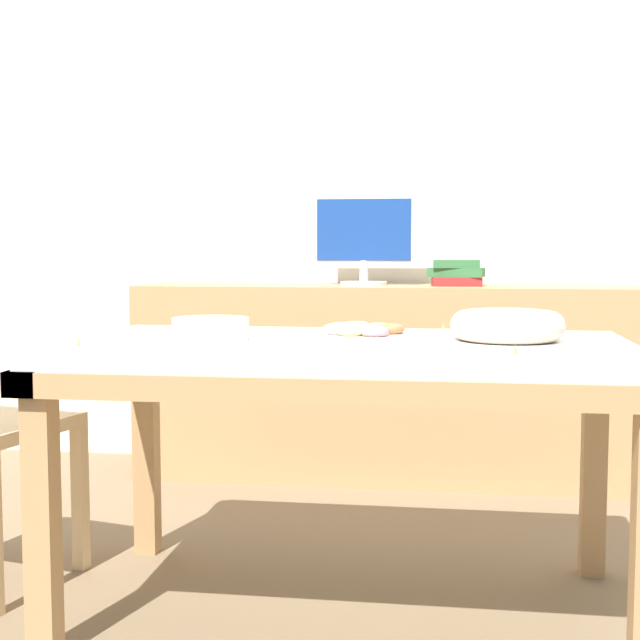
# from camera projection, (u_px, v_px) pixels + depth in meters

# --- Properties ---
(ground_plane) EXTENTS (12.00, 12.00, 0.00)m
(ground_plane) POSITION_uv_depth(u_px,v_px,m) (348.00, 610.00, 2.44)
(ground_plane) COLOR #7A664C
(wall_back) EXTENTS (8.00, 0.10, 2.60)m
(wall_back) POSITION_uv_depth(u_px,v_px,m) (392.00, 179.00, 4.05)
(wall_back) COLOR silver
(wall_back) RESTS_ON ground
(dining_table) EXTENTS (1.53, 0.88, 0.74)m
(dining_table) POSITION_uv_depth(u_px,v_px,m) (349.00, 377.00, 2.39)
(dining_table) COLOR silver
(dining_table) RESTS_ON ground
(sideboard) EXTENTS (2.13, 0.44, 0.83)m
(sideboard) POSITION_uv_depth(u_px,v_px,m) (386.00, 382.00, 3.82)
(sideboard) COLOR tan
(sideboard) RESTS_ON ground
(computer_monitor) EXTENTS (0.42, 0.20, 0.38)m
(computer_monitor) POSITION_uv_depth(u_px,v_px,m) (364.00, 241.00, 3.79)
(computer_monitor) COLOR silver
(computer_monitor) RESTS_ON sideboard
(book_stack) EXTENTS (0.24, 0.17, 0.11)m
(book_stack) POSITION_uv_depth(u_px,v_px,m) (456.00, 273.00, 3.74)
(book_stack) COLOR maroon
(book_stack) RESTS_ON sideboard
(cake_chocolate_round) EXTENTS (0.30, 0.30, 0.09)m
(cake_chocolate_round) POSITION_uv_depth(u_px,v_px,m) (507.00, 328.00, 2.30)
(cake_chocolate_round) COLOR silver
(cake_chocolate_round) RESTS_ON dining_table
(pastry_platter) EXTENTS (0.30, 0.30, 0.04)m
(pastry_platter) POSITION_uv_depth(u_px,v_px,m) (362.00, 333.00, 2.47)
(pastry_platter) COLOR silver
(pastry_platter) RESTS_ON dining_table
(plate_stack) EXTENTS (0.21, 0.21, 0.06)m
(plate_stack) POSITION_uv_depth(u_px,v_px,m) (211.00, 329.00, 2.44)
(plate_stack) COLOR silver
(plate_stack) RESTS_ON dining_table
(tealight_near_front) EXTENTS (0.04, 0.04, 0.04)m
(tealight_near_front) POSITION_uv_depth(u_px,v_px,m) (443.00, 331.00, 2.57)
(tealight_near_front) COLOR silver
(tealight_near_front) RESTS_ON dining_table
(tealight_near_cakes) EXTENTS (0.04, 0.04, 0.04)m
(tealight_near_cakes) POSITION_uv_depth(u_px,v_px,m) (79.00, 348.00, 2.14)
(tealight_near_cakes) COLOR silver
(tealight_near_cakes) RESTS_ON dining_table
(tealight_left_edge) EXTENTS (0.04, 0.04, 0.04)m
(tealight_left_edge) POSITION_uv_depth(u_px,v_px,m) (515.00, 356.00, 1.98)
(tealight_left_edge) COLOR silver
(tealight_left_edge) RESTS_ON dining_table
(tealight_right_edge) EXTENTS (0.04, 0.04, 0.04)m
(tealight_right_edge) POSITION_uv_depth(u_px,v_px,m) (195.00, 327.00, 2.69)
(tealight_right_edge) COLOR silver
(tealight_right_edge) RESTS_ON dining_table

